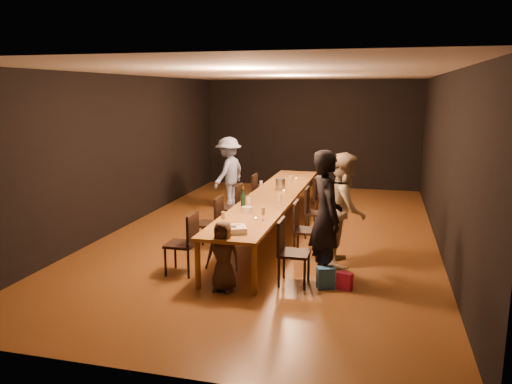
% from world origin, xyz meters
% --- Properties ---
extents(ground, '(10.00, 10.00, 0.00)m').
position_xyz_m(ground, '(0.00, 0.00, 0.00)').
color(ground, '#4F3013').
rests_on(ground, ground).
extents(room_shell, '(6.04, 10.04, 3.02)m').
position_xyz_m(room_shell, '(0.00, 0.00, 2.08)').
color(room_shell, black).
rests_on(room_shell, ground).
extents(table, '(0.90, 6.00, 0.75)m').
position_xyz_m(table, '(0.00, 0.00, 0.70)').
color(table, olive).
rests_on(table, ground).
extents(chair_right_0, '(0.42, 0.42, 0.93)m').
position_xyz_m(chair_right_0, '(0.85, -2.40, 0.47)').
color(chair_right_0, black).
rests_on(chair_right_0, ground).
extents(chair_right_1, '(0.42, 0.42, 0.93)m').
position_xyz_m(chair_right_1, '(0.85, -1.20, 0.47)').
color(chair_right_1, black).
rests_on(chair_right_1, ground).
extents(chair_right_2, '(0.42, 0.42, 0.93)m').
position_xyz_m(chair_right_2, '(0.85, 0.00, 0.47)').
color(chair_right_2, black).
rests_on(chair_right_2, ground).
extents(chair_right_3, '(0.42, 0.42, 0.93)m').
position_xyz_m(chair_right_3, '(0.85, 1.20, 0.47)').
color(chair_right_3, black).
rests_on(chair_right_3, ground).
extents(chair_left_0, '(0.42, 0.42, 0.93)m').
position_xyz_m(chair_left_0, '(-0.85, -2.40, 0.47)').
color(chair_left_0, black).
rests_on(chair_left_0, ground).
extents(chair_left_1, '(0.42, 0.42, 0.93)m').
position_xyz_m(chair_left_1, '(-0.85, -1.20, 0.47)').
color(chair_left_1, black).
rests_on(chair_left_1, ground).
extents(chair_left_2, '(0.42, 0.42, 0.93)m').
position_xyz_m(chair_left_2, '(-0.85, 0.00, 0.47)').
color(chair_left_2, black).
rests_on(chair_left_2, ground).
extents(chair_left_3, '(0.42, 0.42, 0.93)m').
position_xyz_m(chair_left_3, '(-0.85, 1.20, 0.47)').
color(chair_left_3, black).
rests_on(chair_left_3, ground).
extents(woman_birthday, '(0.69, 0.81, 1.89)m').
position_xyz_m(woman_birthday, '(1.26, -2.15, 0.95)').
color(woman_birthday, black).
rests_on(woman_birthday, ground).
extents(woman_tan, '(0.72, 0.90, 1.76)m').
position_xyz_m(woman_tan, '(1.44, -1.33, 0.88)').
color(woman_tan, '#C4B493').
rests_on(woman_tan, ground).
extents(man_blue, '(0.85, 1.18, 1.64)m').
position_xyz_m(man_blue, '(-1.48, 1.95, 0.82)').
color(man_blue, '#7D94C2').
rests_on(man_blue, ground).
extents(child, '(0.49, 0.34, 0.98)m').
position_xyz_m(child, '(-0.05, -2.86, 0.49)').
color(child, '#423025').
rests_on(child, ground).
extents(gift_bag_red, '(0.23, 0.17, 0.24)m').
position_xyz_m(gift_bag_red, '(1.56, -2.42, 0.12)').
color(gift_bag_red, '#C71D5B').
rests_on(gift_bag_red, ground).
extents(gift_bag_blue, '(0.28, 0.23, 0.30)m').
position_xyz_m(gift_bag_blue, '(1.30, -2.43, 0.15)').
color(gift_bag_blue, '#2762AA').
rests_on(gift_bag_blue, ground).
extents(birthday_cake, '(0.47, 0.43, 0.09)m').
position_xyz_m(birthday_cake, '(0.00, -2.59, 0.79)').
color(birthday_cake, white).
rests_on(birthday_cake, table).
extents(plate_stack, '(0.19, 0.19, 0.10)m').
position_xyz_m(plate_stack, '(-0.10, -1.45, 0.80)').
color(plate_stack, silver).
rests_on(plate_stack, table).
extents(champagne_bottle, '(0.10, 0.10, 0.36)m').
position_xyz_m(champagne_bottle, '(-0.26, -1.09, 0.93)').
color(champagne_bottle, black).
rests_on(champagne_bottle, table).
extents(ice_bucket, '(0.24, 0.24, 0.21)m').
position_xyz_m(ice_bucket, '(0.02, 0.66, 0.86)').
color(ice_bucket, '#B8B8BD').
rests_on(ice_bucket, table).
extents(wineglass_0, '(0.06, 0.06, 0.21)m').
position_xyz_m(wineglass_0, '(-0.23, -2.27, 0.85)').
color(wineglass_0, beige).
rests_on(wineglass_0, table).
extents(wineglass_1, '(0.06, 0.06, 0.21)m').
position_xyz_m(wineglass_1, '(0.26, -1.85, 0.85)').
color(wineglass_1, beige).
rests_on(wineglass_1, table).
extents(wineglass_2, '(0.06, 0.06, 0.21)m').
position_xyz_m(wineglass_2, '(-0.12, -1.21, 0.85)').
color(wineglass_2, silver).
rests_on(wineglass_2, table).
extents(wineglass_3, '(0.06, 0.06, 0.21)m').
position_xyz_m(wineglass_3, '(0.31, -0.83, 0.85)').
color(wineglass_3, beige).
rests_on(wineglass_3, table).
extents(wineglass_4, '(0.06, 0.06, 0.21)m').
position_xyz_m(wineglass_4, '(-0.30, 0.33, 0.85)').
color(wineglass_4, silver).
rests_on(wineglass_4, table).
extents(wineglass_5, '(0.06, 0.06, 0.21)m').
position_xyz_m(wineglass_5, '(0.16, 1.08, 0.85)').
color(wineglass_5, silver).
rests_on(wineglass_5, table).
extents(tealight_near, '(0.05, 0.05, 0.03)m').
position_xyz_m(tealight_near, '(0.15, -1.84, 0.77)').
color(tealight_near, '#B2B7B2').
rests_on(tealight_near, table).
extents(tealight_mid, '(0.05, 0.05, 0.03)m').
position_xyz_m(tealight_mid, '(0.15, 0.35, 0.77)').
color(tealight_mid, '#B2B7B2').
rests_on(tealight_mid, table).
extents(tealight_far, '(0.05, 0.05, 0.03)m').
position_xyz_m(tealight_far, '(0.15, 1.77, 0.77)').
color(tealight_far, '#B2B7B2').
rests_on(tealight_far, table).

